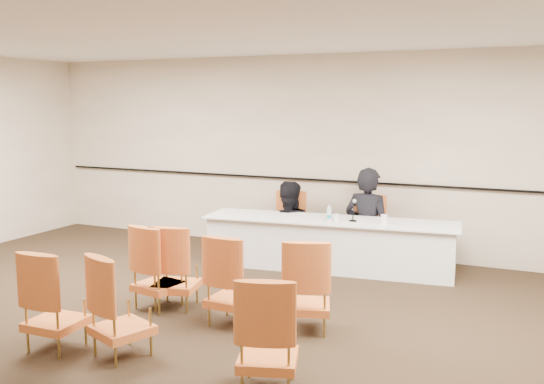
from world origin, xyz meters
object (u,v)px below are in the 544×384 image
Objects in this scene: aud_chair_back_right at (268,332)px; aud_chair_front_right at (307,284)px; panelist_second at (287,236)px; coffee_cup at (384,220)px; panel_table at (329,244)px; microphone at (353,211)px; drinking_glass at (336,217)px; aud_chair_extra at (176,266)px; aud_chair_front_left at (158,266)px; aud_chair_back_left at (55,299)px; water_bottle at (329,213)px; aud_chair_back_mid at (122,305)px; panelist_second_chair at (287,224)px; panelist_main_chair at (367,229)px; panelist_main at (367,232)px; aud_chair_front_mid at (233,279)px.

aud_chair_front_right is at bearing 79.65° from aud_chair_back_right.
coffee_cup is (1.59, -0.50, 0.46)m from panelist_second.
panel_table is 0.60m from microphone.
drinking_glass is at bearing 125.67° from panelist_second.
coffee_cup is 0.14× the size of aud_chair_extra.
aud_chair_back_left is at bearing -88.30° from aud_chair_front_left.
water_bottle is at bearing 50.44° from aud_chair_extra.
aud_chair_back_mid is 1.46m from aud_chair_back_right.
aud_chair_front_left is (-1.22, -2.22, -0.32)m from water_bottle.
panelist_second_chair is at bearing 72.20° from aud_chair_extra.
panelist_second_chair is 1.05m from water_bottle.
panelist_main_chair is 3.13m from aud_chair_extra.
panelist_main_chair is at bearing 76.77° from microphone.
water_bottle is at bearing 98.43° from aud_chair_back_mid.
aud_chair_front_left is at bearing -165.07° from aud_chair_extra.
panel_table is at bearing 51.99° from aud_chair_extra.
aud_chair_extra is (-0.30, 1.32, 0.00)m from aud_chair_back_mid.
aud_chair_front_mid is (-0.58, -2.99, 0.05)m from panelist_main.
panelist_second_chair is 3.03m from aud_chair_front_right.
drinking_glass is (-0.25, -0.66, 0.27)m from panelist_main_chair.
aud_chair_front_right is 1.00× the size of aud_chair_back_mid.
aud_chair_back_left is at bearing -163.71° from aud_chair_front_right.
panelist_main is 3.13m from aud_chair_extra.
drinking_glass is 2.61m from aud_chair_front_left.
panel_table is 2.45m from aud_chair_extra.
panelist_second_chair is 1.00× the size of aud_chair_extra.
aud_chair_extra is at bearing 159.04° from aud_chair_front_right.
aud_chair_back_right is at bearing -78.48° from water_bottle.
panelist_main is at bearing 71.44° from aud_chair_front_left.
aud_chair_front_left is 1.36m from aud_chair_back_left.
aud_chair_back_right is at bearing -23.34° from aud_chair_front_left.
aud_chair_front_mid is (0.99, -0.10, 0.00)m from aud_chair_front_left.
panelist_main_chair is 1.00× the size of panelist_second_chair.
aud_chair_front_mid is at bearing -98.07° from drinking_glass.
aud_chair_front_right is (0.76, 0.15, 0.00)m from aud_chair_front_mid.
aud_chair_front_mid is at bearing 86.12° from panelist_main.
coffee_cup is at bearing 58.85° from aud_chair_front_left.
aud_chair_back_mid is (0.09, -3.98, 0.00)m from panelist_second_chair.
aud_chair_extra is (0.17, 0.09, 0.00)m from aud_chair_front_left.
panelist_second_chair is 1.00× the size of aud_chair_back_right.
aud_chair_extra is (-0.21, -2.66, 0.00)m from panelist_second_chair.
panelist_main is at bearing 161.16° from panelist_second.
panelist_second reaches higher than panel_table.
panelist_second is 0.18m from panelist_second_chair.
panelist_second_chair is at bearing 92.75° from aud_chair_back_right.
panelist_second reaches higher than aud_chair_front_left.
aud_chair_back_right is (0.94, -1.17, 0.00)m from aud_chair_front_mid.
aud_chair_back_left is (-0.57, -4.10, 0.00)m from panelist_second_chair.
aud_chair_front_left is at bearing 128.41° from aud_chair_back_right.
microphone is (-0.03, -0.61, 0.41)m from panelist_main.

